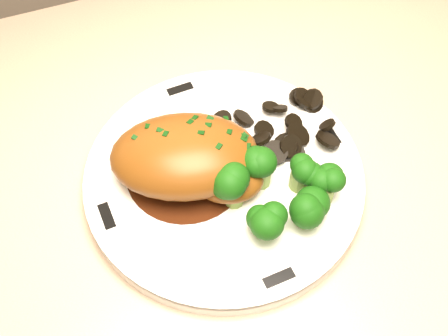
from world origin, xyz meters
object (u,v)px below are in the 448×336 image
object	(u,v)px
plate	(224,179)
broccoli_florets	(283,190)
counter	(337,261)
chicken_breast	(190,159)

from	to	relation	value
plate	broccoli_florets	world-z (taller)	broccoli_florets
counter	broccoli_florets	world-z (taller)	counter
broccoli_florets	chicken_breast	bearing A→B (deg)	138.61
plate	chicken_breast	distance (m)	0.05
plate	chicken_breast	size ratio (longest dim) A/B	1.69
chicken_breast	broccoli_florets	world-z (taller)	chicken_breast
plate	counter	bearing A→B (deg)	7.03
counter	chicken_breast	world-z (taller)	counter
counter	plate	size ratio (longest dim) A/B	6.96
counter	plate	xyz separation A→B (m)	(-0.22, -0.03, 0.43)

